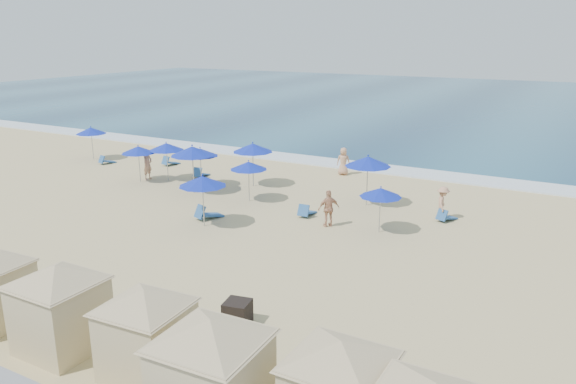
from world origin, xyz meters
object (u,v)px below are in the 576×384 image
object	(u,v)px
umbrella_1	(138,150)
beachgoer_1	(329,208)
umbrella_9	(381,192)
beachgoer_3	(343,161)
cabana_2	(59,297)
umbrella_4	(253,148)
umbrella_0	(91,131)
umbrella_2	(166,147)
cabana_5	(340,379)
umbrella_5	(200,152)
umbrella_6	(202,181)
trash_bin	(237,313)
beachgoer_0	(148,164)
cabana_3	(146,321)
beachgoer_2	(443,203)
umbrella_7	(249,166)
umbrella_8	(368,161)
cabana_4	(211,359)
umbrella_3	(192,151)

from	to	relation	value
umbrella_1	beachgoer_1	distance (m)	13.46
umbrella_9	beachgoer_3	bearing A→B (deg)	122.44
cabana_2	umbrella_4	size ratio (longest dim) A/B	1.69
umbrella_0	beachgoer_1	xyz separation A→B (m)	(20.55, -4.83, -1.18)
umbrella_2	cabana_5	bearing A→B (deg)	-40.57
umbrella_0	umbrella_5	xyz separation A→B (m)	(11.17, -2.15, -0.01)
umbrella_1	beachgoer_3	size ratio (longest dim) A/B	1.30
umbrella_6	umbrella_9	bearing A→B (deg)	23.05
beachgoer_1	beachgoer_3	world-z (taller)	beachgoer_3
umbrella_4	umbrella_9	bearing A→B (deg)	-23.11
trash_bin	beachgoer_3	xyz separation A→B (m)	(-4.77, 18.87, 0.49)
cabana_5	beachgoer_0	world-z (taller)	cabana_5
cabana_3	beachgoer_3	xyz separation A→B (m)	(-4.21, 22.16, -0.65)
umbrella_2	umbrella_4	distance (m)	5.41
umbrella_0	beachgoer_2	size ratio (longest dim) A/B	1.46
beachgoer_0	umbrella_6	bearing A→B (deg)	-125.89
cabana_2	umbrella_6	distance (m)	10.76
cabana_3	umbrella_6	distance (m)	11.71
umbrella_7	cabana_3	bearing A→B (deg)	-66.61
trash_bin	umbrella_0	xyz separation A→B (m)	(-21.96, 14.38, 1.67)
umbrella_7	beachgoer_0	distance (m)	7.99
trash_bin	umbrella_8	size ratio (longest dim) A/B	0.28
cabana_4	umbrella_1	world-z (taller)	cabana_4
umbrella_3	umbrella_9	size ratio (longest dim) A/B	1.29
umbrella_5	umbrella_6	bearing A→B (deg)	-51.43
umbrella_8	beachgoer_0	world-z (taller)	umbrella_8
trash_bin	umbrella_4	bearing A→B (deg)	109.61
umbrella_1	umbrella_5	bearing A→B (deg)	12.51
cabana_2	umbrella_8	distance (m)	17.20
trash_bin	umbrella_6	distance (m)	9.55
cabana_4	umbrella_9	xyz separation A→B (m)	(-1.19, 14.01, 0.18)
beachgoer_1	beachgoer_3	distance (m)	9.91
umbrella_3	cabana_4	bearing A→B (deg)	-50.42
beachgoer_2	umbrella_8	bearing A→B (deg)	72.10
umbrella_3	umbrella_8	bearing A→B (deg)	15.05
umbrella_3	umbrella_8	xyz separation A→B (m)	(9.26, 2.49, -0.05)
umbrella_2	beachgoer_1	size ratio (longest dim) A/B	1.37
cabana_4	umbrella_8	bearing A→B (deg)	100.31
umbrella_9	umbrella_8	bearing A→B (deg)	119.40
cabana_3	umbrella_4	bearing A→B (deg)	114.20
cabana_2	umbrella_7	size ratio (longest dim) A/B	1.99
cabana_2	umbrella_8	xyz separation A→B (m)	(2.43, 17.01, 0.74)
beachgoer_0	cabana_2	bearing A→B (deg)	-147.75
umbrella_3	beachgoer_0	xyz separation A→B (m)	(-4.34, 1.05, -1.44)
beachgoer_0	beachgoer_1	distance (m)	13.52
trash_bin	umbrella_2	size ratio (longest dim) A/B	0.32
beachgoer_3	beachgoer_2	bearing A→B (deg)	127.15
cabana_2	trash_bin	bearing A→B (deg)	45.01
umbrella_4	umbrella_7	size ratio (longest dim) A/B	1.17
cabana_5	umbrella_4	distance (m)	21.52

